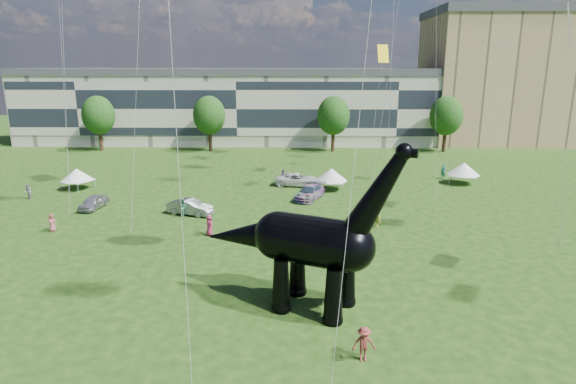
{
  "coord_description": "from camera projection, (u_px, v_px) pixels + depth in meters",
  "views": [
    {
      "loc": [
        2.09,
        -24.71,
        13.66
      ],
      "look_at": [
        1.5,
        8.0,
        5.0
      ],
      "focal_mm": 30.0,
      "sensor_mm": 36.0,
      "label": 1
    }
  ],
  "objects": [
    {
      "name": "apartment_block",
      "position": [
        507.0,
        80.0,
        86.74
      ],
      "size": [
        28.0,
        18.0,
        22.0
      ],
      "primitive_type": "cube",
      "color": "tan",
      "rests_on": "ground"
    },
    {
      "name": "gazebo_left",
      "position": [
        77.0,
        175.0,
        54.23
      ],
      "size": [
        4.43,
        4.43,
        2.39
      ],
      "rotation": [
        0.0,
        0.0,
        -0.37
      ],
      "color": "white",
      "rests_on": "ground"
    },
    {
      "name": "gazebo_far",
      "position": [
        464.0,
        169.0,
        56.64
      ],
      "size": [
        4.81,
        4.81,
        2.56
      ],
      "rotation": [
        0.0,
        0.0,
        -0.4
      ],
      "color": "white",
      "rests_on": "ground"
    },
    {
      "name": "terrace_row",
      "position": [
        240.0,
        109.0,
        85.95
      ],
      "size": [
        78.0,
        11.0,
        12.0
      ],
      "primitive_type": "cube",
      "color": "beige",
      "rests_on": "ground"
    },
    {
      "name": "car_white",
      "position": [
        298.0,
        180.0,
        55.98
      ],
      "size": [
        5.49,
        3.08,
        1.45
      ],
      "primitive_type": "imported",
      "rotation": [
        0.0,
        0.0,
        1.44
      ],
      "color": "silver",
      "rests_on": "ground"
    },
    {
      "name": "car_grey",
      "position": [
        190.0,
        207.0,
        45.21
      ],
      "size": [
        4.6,
        2.82,
        1.43
      ],
      "primitive_type": "imported",
      "rotation": [
        0.0,
        0.0,
        1.25
      ],
      "color": "gray",
      "rests_on": "ground"
    },
    {
      "name": "tree_mid_right",
      "position": [
        334.0,
        112.0,
        76.9
      ],
      "size": [
        5.2,
        5.2,
        9.44
      ],
      "color": "#382314",
      "rests_on": "ground"
    },
    {
      "name": "ground",
      "position": [
        259.0,
        312.0,
        27.42
      ],
      "size": [
        220.0,
        220.0,
        0.0
      ],
      "primitive_type": "plane",
      "color": "#16330C",
      "rests_on": "ground"
    },
    {
      "name": "gazebo_near",
      "position": [
        331.0,
        175.0,
        53.88
      ],
      "size": [
        4.14,
        4.14,
        2.49
      ],
      "rotation": [
        0.0,
        0.0,
        -0.18
      ],
      "color": "silver",
      "rests_on": "ground"
    },
    {
      "name": "car_silver",
      "position": [
        93.0,
        202.0,
        47.03
      ],
      "size": [
        2.06,
        4.06,
        1.33
      ],
      "primitive_type": "imported",
      "rotation": [
        0.0,
        0.0,
        -0.13
      ],
      "color": "silver",
      "rests_on": "ground"
    },
    {
      "name": "car_dark",
      "position": [
        310.0,
        192.0,
        50.4
      ],
      "size": [
        3.86,
        5.35,
        1.44
      ],
      "primitive_type": "imported",
      "rotation": [
        0.0,
        0.0,
        -0.42
      ],
      "color": "#595960",
      "rests_on": "ground"
    },
    {
      "name": "dinosaur_sculpture",
      "position": [
        306.0,
        243.0,
        27.24
      ],
      "size": [
        12.26,
        6.84,
        10.35
      ],
      "rotation": [
        0.0,
        0.0,
        -0.42
      ],
      "color": "black",
      "rests_on": "ground"
    },
    {
      "name": "visitors",
      "position": [
        244.0,
        216.0,
        42.0
      ],
      "size": [
        47.14,
        38.93,
        1.9
      ],
      "color": "gray",
      "rests_on": "ground"
    },
    {
      "name": "tree_mid_left",
      "position": [
        209.0,
        112.0,
        77.24
      ],
      "size": [
        5.2,
        5.2,
        9.44
      ],
      "color": "#382314",
      "rests_on": "ground"
    },
    {
      "name": "tree_far_left",
      "position": [
        98.0,
        112.0,
        77.55
      ],
      "size": [
        5.2,
        5.2,
        9.44
      ],
      "color": "#382314",
      "rests_on": "ground"
    },
    {
      "name": "tree_far_right",
      "position": [
        447.0,
        113.0,
        76.59
      ],
      "size": [
        5.2,
        5.2,
        9.44
      ],
      "color": "#382314",
      "rests_on": "ground"
    }
  ]
}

